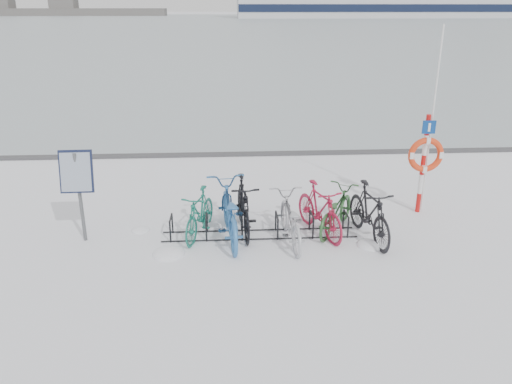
% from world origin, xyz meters
% --- Properties ---
extents(ground, '(900.00, 900.00, 0.00)m').
position_xyz_m(ground, '(0.00, 0.00, 0.00)').
color(ground, white).
rests_on(ground, ground).
extents(ice_sheet, '(400.00, 298.00, 0.02)m').
position_xyz_m(ice_sheet, '(0.00, 155.00, 0.01)').
color(ice_sheet, '#A2AFB7').
rests_on(ice_sheet, ground).
extents(quay_edge, '(400.00, 0.25, 0.10)m').
position_xyz_m(quay_edge, '(0.00, 5.90, 0.05)').
color(quay_edge, '#3F3F42').
rests_on(quay_edge, ground).
extents(bike_rack, '(4.00, 0.48, 0.46)m').
position_xyz_m(bike_rack, '(0.00, 0.00, 0.18)').
color(bike_rack, black).
rests_on(bike_rack, ground).
extents(info_board, '(0.64, 0.25, 1.89)m').
position_xyz_m(info_board, '(-3.54, -0.04, 1.36)').
color(info_board, '#595B5E').
rests_on(info_board, ground).
extents(lifebuoy_station, '(0.79, 0.23, 4.12)m').
position_xyz_m(lifebuoy_station, '(3.74, 0.99, 1.38)').
color(lifebuoy_station, '#BA100E').
rests_on(lifebuoy_station, ground).
extents(bike_0, '(0.93, 1.74, 1.01)m').
position_xyz_m(bike_0, '(-1.22, 0.12, 0.50)').
color(bike_0, '#166754').
rests_on(bike_0, ground).
extents(bike_1, '(1.00, 2.33, 1.19)m').
position_xyz_m(bike_1, '(-0.62, -0.05, 0.59)').
color(bike_1, '#3069A8').
rests_on(bike_1, ground).
extents(bike_2, '(0.70, 2.00, 1.18)m').
position_xyz_m(bike_2, '(-0.32, 0.27, 0.59)').
color(bike_2, black).
rests_on(bike_2, ground).
extents(bike_3, '(0.81, 1.97, 1.01)m').
position_xyz_m(bike_3, '(0.59, -0.29, 0.51)').
color(bike_3, '#AAACB2').
rests_on(bike_3, ground).
extents(bike_4, '(1.09, 1.90, 1.10)m').
position_xyz_m(bike_4, '(1.25, 0.06, 0.55)').
color(bike_4, '#AA1A39').
rests_on(bike_4, ground).
extents(bike_5, '(1.48, 1.86, 0.94)m').
position_xyz_m(bike_5, '(1.62, 0.21, 0.47)').
color(bike_5, '#29582B').
rests_on(bike_5, ground).
extents(bike_6, '(0.84, 2.00, 1.16)m').
position_xyz_m(bike_6, '(2.21, -0.23, 0.58)').
color(bike_6, black).
rests_on(bike_6, ground).
extents(snow_drifts, '(5.14, 1.75, 0.22)m').
position_xyz_m(snow_drifts, '(-0.53, -0.36, 0.00)').
color(snow_drifts, white).
rests_on(snow_drifts, ground).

